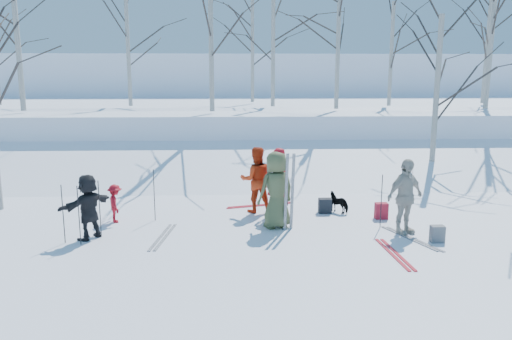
{
  "coord_description": "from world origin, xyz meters",
  "views": [
    {
      "loc": [
        -0.55,
        -11.06,
        3.76
      ],
      "look_at": [
        0.0,
        1.5,
        1.3
      ],
      "focal_mm": 35.0,
      "sensor_mm": 36.0,
      "label": 1
    }
  ],
  "objects_px": {
    "dog": "(339,202)",
    "backpack_dark": "(325,206)",
    "skier_olive_center": "(276,190)",
    "backpack_red": "(381,211)",
    "skier_red_north": "(278,182)",
    "skier_grey_west": "(88,207)",
    "skier_cream_east": "(405,197)",
    "skier_redor_behind": "(256,180)",
    "backpack_grey": "(437,234)",
    "skier_red_seated": "(115,203)"
  },
  "relations": [
    {
      "from": "skier_grey_west",
      "to": "skier_red_seated",
      "type": "bearing_deg",
      "value": -158.09
    },
    {
      "from": "skier_red_north",
      "to": "skier_redor_behind",
      "type": "bearing_deg",
      "value": -55.7
    },
    {
      "from": "skier_red_north",
      "to": "backpack_red",
      "type": "height_order",
      "value": "skier_red_north"
    },
    {
      "from": "skier_olive_center",
      "to": "backpack_dark",
      "type": "xyz_separation_m",
      "value": [
        1.44,
        1.23,
        -0.75
      ]
    },
    {
      "from": "backpack_dark",
      "to": "skier_grey_west",
      "type": "bearing_deg",
      "value": -162.01
    },
    {
      "from": "skier_red_seated",
      "to": "skier_grey_west",
      "type": "bearing_deg",
      "value": 148.17
    },
    {
      "from": "dog",
      "to": "backpack_red",
      "type": "relative_size",
      "value": 1.55
    },
    {
      "from": "dog",
      "to": "backpack_red",
      "type": "bearing_deg",
      "value": 99.28
    },
    {
      "from": "skier_olive_center",
      "to": "dog",
      "type": "height_order",
      "value": "skier_olive_center"
    },
    {
      "from": "skier_olive_center",
      "to": "backpack_red",
      "type": "bearing_deg",
      "value": 168.06
    },
    {
      "from": "skier_cream_east",
      "to": "backpack_dark",
      "type": "height_order",
      "value": "skier_cream_east"
    },
    {
      "from": "dog",
      "to": "backpack_grey",
      "type": "relative_size",
      "value": 1.71
    },
    {
      "from": "dog",
      "to": "backpack_grey",
      "type": "bearing_deg",
      "value": 77.87
    },
    {
      "from": "skier_cream_east",
      "to": "skier_grey_west",
      "type": "relative_size",
      "value": 1.19
    },
    {
      "from": "skier_red_north",
      "to": "skier_red_seated",
      "type": "xyz_separation_m",
      "value": [
        -4.18,
        -0.49,
        -0.42
      ]
    },
    {
      "from": "dog",
      "to": "backpack_dark",
      "type": "xyz_separation_m",
      "value": [
        -0.41,
        -0.07,
        -0.07
      ]
    },
    {
      "from": "skier_olive_center",
      "to": "skier_grey_west",
      "type": "xyz_separation_m",
      "value": [
        -4.35,
        -0.65,
        -0.19
      ]
    },
    {
      "from": "skier_cream_east",
      "to": "skier_grey_west",
      "type": "bearing_deg",
      "value": 152.97
    },
    {
      "from": "skier_red_north",
      "to": "skier_cream_east",
      "type": "height_order",
      "value": "skier_red_north"
    },
    {
      "from": "backpack_grey",
      "to": "skier_redor_behind",
      "type": "bearing_deg",
      "value": 146.06
    },
    {
      "from": "dog",
      "to": "backpack_dark",
      "type": "bearing_deg",
      "value": -36.7
    },
    {
      "from": "dog",
      "to": "skier_grey_west",
      "type": "bearing_deg",
      "value": -28.48
    },
    {
      "from": "skier_grey_west",
      "to": "skier_redor_behind",
      "type": "bearing_deg",
      "value": 152.94
    },
    {
      "from": "skier_red_north",
      "to": "backpack_grey",
      "type": "xyz_separation_m",
      "value": [
        3.41,
        -2.36,
        -0.72
      ]
    },
    {
      "from": "skier_cream_east",
      "to": "skier_red_north",
      "type": "bearing_deg",
      "value": 121.48
    },
    {
      "from": "skier_olive_center",
      "to": "skier_redor_behind",
      "type": "distance_m",
      "value": 1.49
    },
    {
      "from": "dog",
      "to": "backpack_red",
      "type": "xyz_separation_m",
      "value": [
        0.97,
        -0.67,
        -0.06
      ]
    },
    {
      "from": "skier_red_north",
      "to": "backpack_dark",
      "type": "bearing_deg",
      "value": 158.51
    },
    {
      "from": "skier_olive_center",
      "to": "skier_redor_behind",
      "type": "height_order",
      "value": "skier_olive_center"
    },
    {
      "from": "skier_red_north",
      "to": "backpack_red",
      "type": "bearing_deg",
      "value": 143.09
    },
    {
      "from": "skier_red_seated",
      "to": "skier_red_north",
      "type": "bearing_deg",
      "value": -102.0
    },
    {
      "from": "skier_olive_center",
      "to": "skier_cream_east",
      "type": "bearing_deg",
      "value": 144.07
    },
    {
      "from": "skier_red_seated",
      "to": "skier_cream_east",
      "type": "distance_m",
      "value": 7.15
    },
    {
      "from": "backpack_red",
      "to": "skier_redor_behind",
      "type": "bearing_deg",
      "value": 166.02
    },
    {
      "from": "skier_red_seated",
      "to": "skier_cream_east",
      "type": "relative_size",
      "value": 0.54
    },
    {
      "from": "backpack_red",
      "to": "skier_red_north",
      "type": "bearing_deg",
      "value": 169.56
    },
    {
      "from": "skier_red_north",
      "to": "dog",
      "type": "relative_size",
      "value": 2.8
    },
    {
      "from": "skier_red_north",
      "to": "skier_redor_behind",
      "type": "height_order",
      "value": "skier_red_north"
    },
    {
      "from": "skier_cream_east",
      "to": "backpack_red",
      "type": "bearing_deg",
      "value": 70.43
    },
    {
      "from": "skier_olive_center",
      "to": "skier_grey_west",
      "type": "distance_m",
      "value": 4.41
    },
    {
      "from": "backpack_red",
      "to": "backpack_dark",
      "type": "relative_size",
      "value": 1.05
    },
    {
      "from": "skier_grey_west",
      "to": "backpack_dark",
      "type": "relative_size",
      "value": 3.78
    },
    {
      "from": "skier_red_north",
      "to": "backpack_grey",
      "type": "height_order",
      "value": "skier_red_north"
    },
    {
      "from": "skier_red_north",
      "to": "skier_grey_west",
      "type": "height_order",
      "value": "skier_red_north"
    },
    {
      "from": "backpack_red",
      "to": "backpack_dark",
      "type": "xyz_separation_m",
      "value": [
        -1.38,
        0.61,
        -0.01
      ]
    },
    {
      "from": "skier_red_seated",
      "to": "skier_cream_east",
      "type": "height_order",
      "value": "skier_cream_east"
    },
    {
      "from": "skier_red_north",
      "to": "dog",
      "type": "distance_m",
      "value": 1.84
    },
    {
      "from": "skier_redor_behind",
      "to": "skier_grey_west",
      "type": "distance_m",
      "value": 4.44
    },
    {
      "from": "skier_olive_center",
      "to": "backpack_red",
      "type": "height_order",
      "value": "skier_olive_center"
    },
    {
      "from": "skier_redor_behind",
      "to": "skier_cream_east",
      "type": "distance_m",
      "value": 3.97
    }
  ]
}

